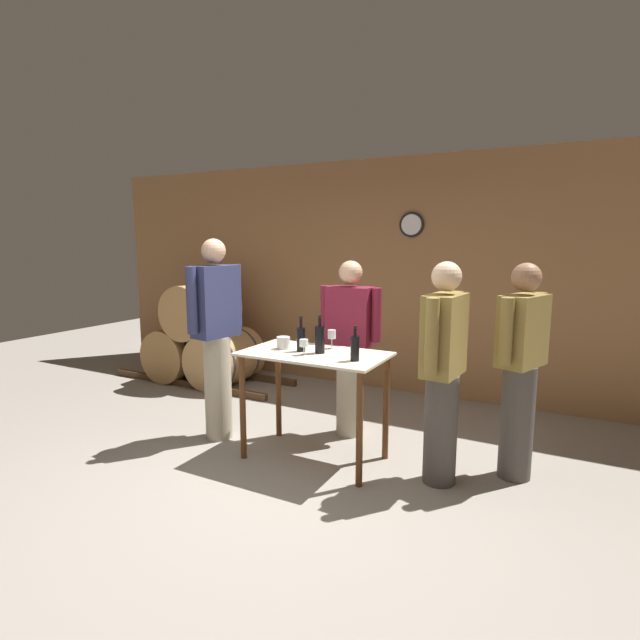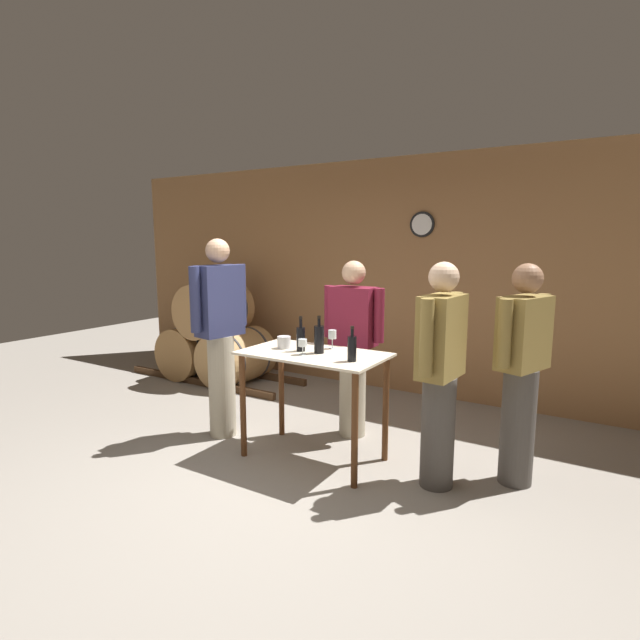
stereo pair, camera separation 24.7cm
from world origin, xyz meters
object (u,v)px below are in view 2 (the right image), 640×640
Objects in this scene: wine_glass_near_left at (303,343)px; wine_bottle_left at (319,339)px; wine_glass_near_center at (332,335)px; person_visitor_with_scarf at (521,371)px; wine_bottle_center at (352,348)px; person_visitor_near_door at (220,333)px; person_visitor_bearded at (440,371)px; person_host at (353,345)px; ice_bucket at (284,342)px; wine_bottle_far_left at (301,338)px.

wine_bottle_left is at bearing 55.40° from wine_glass_near_left.
wine_glass_near_center is at bearing 74.55° from wine_glass_near_left.
person_visitor_with_scarf reaches higher than wine_glass_near_left.
person_visitor_near_door reaches higher than wine_bottle_center.
person_visitor_bearded reaches higher than wine_bottle_center.
person_host reaches higher than wine_glass_near_left.
wine_bottle_left reaches higher than ice_bucket.
wine_bottle_left is 2.71× the size of ice_bucket.
person_visitor_bearded is 1.99m from person_visitor_near_door.
wine_bottle_left is 0.19× the size of person_visitor_with_scarf.
person_visitor_near_door is at bearing 176.87° from wine_bottle_center.
person_visitor_with_scarf is at bearing 19.06° from wine_glass_near_left.
wine_bottle_left is 1.51m from person_visitor_with_scarf.
wine_bottle_left is 0.14m from wine_glass_near_left.
wine_glass_near_center is (-0.34, 0.30, 0.01)m from wine_bottle_center.
person_visitor_bearded is (1.31, 0.07, -0.08)m from ice_bucket.
person_visitor_bearded is (0.96, -0.13, -0.14)m from wine_glass_near_center.
wine_glass_near_left reaches higher than ice_bucket.
person_visitor_bearded reaches higher than wine_bottle_left.
wine_glass_near_left is 1.13× the size of ice_bucket.
wine_bottle_center is 1.22m from person_visitor_with_scarf.
wine_glass_near_left is at bearing -5.28° from person_visitor_near_door.
wine_bottle_far_left is 0.95× the size of wine_bottle_left.
wine_glass_near_center reaches higher than ice_bucket.
wine_bottle_center is 0.16× the size of person_visitor_with_scarf.
wine_glass_near_left is at bearing -124.60° from wine_bottle_left.
person_visitor_bearded is at bearing -28.65° from person_host.
wine_bottle_center is 2.39× the size of ice_bucket.
person_visitor_with_scarf is at bearing -7.28° from person_host.
wine_glass_near_left is (0.09, -0.10, -0.02)m from wine_bottle_far_left.
wine_bottle_far_left is at bearing -175.43° from wine_bottle_left.
wine_bottle_center is at bearing -16.47° from wine_bottle_left.
person_visitor_near_door is at bearing -167.62° from wine_glass_near_center.
wine_bottle_center is at bearing -154.85° from person_visitor_with_scarf.
wine_bottle_far_left is at bearing -176.00° from person_visitor_bearded.
person_visitor_bearded is (0.97, -0.53, 0.02)m from person_host.
wine_glass_near_left is 0.73m from person_host.
wine_bottle_left is at bearing -0.04° from ice_bucket.
wine_bottle_left is at bearing -91.97° from wine_glass_near_center.
person_visitor_bearded reaches higher than wine_glass_near_center.
person_host is 0.99× the size of person_visitor_with_scarf.
wine_glass_near_left is 0.94m from person_visitor_near_door.
person_visitor_bearded is (0.62, 0.17, -0.13)m from wine_bottle_center.
person_host is (0.33, 0.60, -0.10)m from ice_bucket.
person_visitor_near_door is (-2.47, -0.44, 0.10)m from person_visitor_with_scarf.
wine_bottle_far_left is 1.08× the size of wine_bottle_center.
person_visitor_with_scarf is (1.53, 0.53, -0.13)m from wine_glass_near_left.
person_visitor_bearded reaches higher than wine_glass_near_left.
wine_bottle_left is 0.20m from wine_glass_near_center.
ice_bucket is at bearing 156.17° from wine_glass_near_left.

